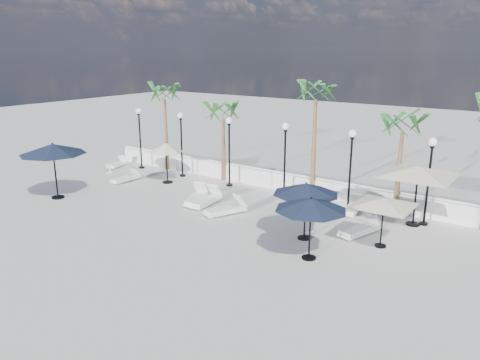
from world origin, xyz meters
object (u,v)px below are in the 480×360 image
Objects in this scene: parasol_navy_left at (53,149)px; parasol_cream_sq_b at (384,198)px; lounger_7 at (360,229)px; parasol_cream_sq_a at (419,166)px; lounger_0 at (125,178)px; lounger_5 at (353,208)px; parasol_cream_small at (166,148)px; lounger_1 at (117,164)px; lounger_6 at (330,205)px; lounger_2 at (206,200)px; parasol_navy_right at (306,189)px; parasol_navy_mid at (311,205)px; lounger_4 at (226,209)px; lounger_3 at (197,197)px.

parasol_navy_left reaches higher than parasol_cream_sq_b.
parasol_cream_sq_a is at bearing 75.93° from lounger_7.
lounger_5 is (12.73, 2.51, -0.00)m from lounger_0.
parasol_cream_sq_a is 13.46m from parasol_cream_small.
parasol_cream_small is (-13.39, -1.24, -0.60)m from parasol_cream_sq_a.
lounger_6 reaches higher than lounger_1.
parasol_navy_left reaches higher than parasol_cream_sq_a.
lounger_2 is 0.81× the size of parasol_navy_right.
parasol_navy_left is 13.89m from parasol_navy_mid.
lounger_2 reaches higher than lounger_5.
parasol_cream_small is (-11.24, 4.40, -0.05)m from parasol_navy_mid.
parasol_cream_sq_b is at bearing -58.84° from lounger_5.
parasol_cream_small is at bearing -177.46° from lounger_4.
parasol_navy_left is at bearing -95.10° from lounger_0.
lounger_6 is at bearing 21.91° from lounger_2.
lounger_2 is 1.17× the size of lounger_5.
parasol_navy_mid is at bearing -42.55° from lounger_3.
lounger_3 is 0.92× the size of parasol_cream_small.
lounger_3 is 0.52× the size of parasol_cream_sq_b.
lounger_6 is (-1.00, -0.31, 0.02)m from lounger_5.
parasol_cream_sq_b is at bearing -24.66° from lounger_1.
parasol_cream_sq_b is at bearing 12.61° from parasol_navy_left.
parasol_cream_sq_b reaches higher than lounger_6.
lounger_1 is 18.53m from parasol_cream_sq_b.
lounger_7 reaches higher than lounger_5.
lounger_0 is 0.77× the size of parasol_cream_small.
parasol_cream_small reaches higher than parasol_cream_sq_b.
lounger_5 is 0.56× the size of parasol_navy_left.
lounger_2 reaches higher than lounger_3.
lounger_4 is 1.13× the size of lounger_5.
lounger_1 is 0.84× the size of lounger_6.
lounger_3 is 7.57m from lounger_5.
parasol_navy_right is at bearing -56.91° from lounger_6.
lounger_1 is at bearing 171.63° from parasol_cream_sq_b.
lounger_1 is at bearing -169.32° from lounger_7.
parasol_navy_right is at bearing -15.53° from parasol_cream_small.
lounger_7 is (17.15, -2.02, 0.05)m from lounger_1.
parasol_navy_mid is at bearing -33.95° from lounger_1.
parasol_navy_right reaches higher than parasol_cream_small.
lounger_2 is 0.51× the size of parasol_cream_sq_b.
parasol_cream_sq_b reaches higher than lounger_1.
lounger_4 is at bearing -154.12° from parasol_cream_sq_a.
parasol_cream_sq_b is (8.68, -0.01, 1.69)m from lounger_2.
parasol_navy_left is 1.39× the size of parasol_cream_small.
lounger_1 is 0.92× the size of lounger_5.
lounger_6 is at bearing -15.89° from lounger_1.
parasol_cream_sq_a is (7.45, 3.61, 2.37)m from lounger_4.
parasol_cream_small is (-13.01, 1.84, 0.07)m from parasol_cream_sq_b.
lounger_4 is at bearing -21.78° from parasol_cream_small.
parasol_cream_small is at bearing -179.70° from lounger_5.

